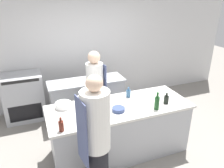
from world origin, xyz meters
TOP-DOWN VIEW (x-y plane):
  - ground_plane at (0.00, 0.00)m, footprint 16.00×16.00m
  - wall_back at (0.00, 2.13)m, footprint 8.00×0.06m
  - prep_counter at (0.00, 0.00)m, footprint 2.35×0.91m
  - pass_counter at (-0.22, 1.27)m, footprint 1.61×0.55m
  - oven_range at (-1.50, 1.78)m, footprint 0.82×0.61m
  - chef_at_prep_near at (-0.64, -0.76)m, footprint 0.38×0.36m
  - chef_at_stove at (-0.18, 0.76)m, footprint 0.35×0.34m
  - bottle_olive_oil at (-1.00, -0.36)m, footprint 0.07×0.07m
  - bottle_vinegar at (-0.61, 0.17)m, footprint 0.08×0.08m
  - bottle_wine at (0.27, 0.25)m, footprint 0.08×0.08m
  - bottle_cooking_oil at (0.76, -0.19)m, footprint 0.08×0.08m
  - bottle_sauce at (0.50, -0.30)m, footprint 0.08×0.08m
  - bowl_mixing_large at (-0.08, -0.15)m, footprint 0.20×0.20m
  - bowl_prep_small at (-0.87, 0.28)m, footprint 0.26×0.26m
  - cutting_board at (0.26, -0.04)m, footprint 0.34×0.25m
  - stockpot at (-0.10, 1.25)m, footprint 0.23×0.23m

SIDE VIEW (x-z plane):
  - ground_plane at x=0.00m, z-range 0.00..0.00m
  - prep_counter at x=0.00m, z-range 0.00..0.90m
  - pass_counter at x=-0.22m, z-range 0.00..0.90m
  - oven_range at x=-1.50m, z-range 0.00..1.02m
  - chef_at_stove at x=-0.18m, z-range 0.01..1.66m
  - chef_at_prep_near at x=-0.64m, z-range 0.01..1.80m
  - cutting_board at x=0.26m, z-range 0.90..0.91m
  - bowl_mixing_large at x=-0.08m, z-range 0.90..0.96m
  - bowl_prep_small at x=-0.87m, z-range 0.90..0.99m
  - bottle_wine at x=0.27m, z-range 0.88..1.06m
  - bottle_cooking_oil at x=0.76m, z-range 0.88..1.06m
  - bottle_olive_oil at x=-1.00m, z-range 0.88..1.08m
  - stockpot at x=-0.10m, z-range 0.90..1.12m
  - bottle_vinegar at x=-0.61m, z-range 0.87..1.16m
  - bottle_sauce at x=0.50m, z-range 0.87..1.16m
  - wall_back at x=0.00m, z-range 0.00..2.80m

